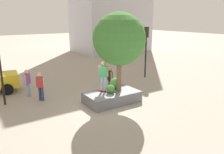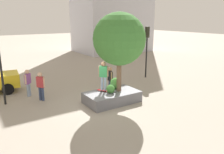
% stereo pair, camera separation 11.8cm
% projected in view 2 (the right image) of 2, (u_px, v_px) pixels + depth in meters
% --- Properties ---
extents(ground_plane, '(120.00, 120.00, 0.00)m').
position_uv_depth(ground_plane, '(107.00, 103.00, 13.01)').
color(ground_plane, '#9E9384').
extents(planter_ledge, '(3.10, 1.81, 0.63)m').
position_uv_depth(planter_ledge, '(112.00, 97.00, 13.10)').
color(planter_ledge, slate).
rests_on(planter_ledge, ground).
extents(plaza_tree, '(2.96, 2.96, 4.51)m').
position_uv_depth(plaza_tree, '(119.00, 39.00, 12.45)').
color(plaza_tree, brown).
rests_on(plaza_tree, planter_ledge).
extents(boxwood_shrub, '(0.67, 0.67, 0.67)m').
position_uv_depth(boxwood_shrub, '(116.00, 83.00, 13.59)').
color(boxwood_shrub, '#4C8C3D').
rests_on(boxwood_shrub, planter_ledge).
extents(hedge_clump, '(0.49, 0.49, 0.49)m').
position_uv_depth(hedge_clump, '(111.00, 89.00, 12.76)').
color(hedge_clump, '#3D7A33').
rests_on(hedge_clump, planter_ledge).
extents(skateboard, '(0.59, 0.80, 0.07)m').
position_uv_depth(skateboard, '(104.00, 90.00, 13.11)').
color(skateboard, '#A51E1E').
rests_on(skateboard, planter_ledge).
extents(skateboarder, '(0.47, 0.45, 1.70)m').
position_uv_depth(skateboarder, '(103.00, 74.00, 12.85)').
color(skateboarder, '#8C9EB7').
rests_on(skateboarder, skateboard).
extents(traffic_light_corner, '(0.34, 0.29, 4.13)m').
position_uv_depth(traffic_light_corner, '(147.00, 43.00, 17.99)').
color(traffic_light_corner, black).
rests_on(traffic_light_corner, ground).
extents(bystander_watching, '(0.29, 0.57, 1.72)m').
position_uv_depth(bystander_watching, '(110.00, 78.00, 14.63)').
color(bystander_watching, navy).
rests_on(bystander_watching, ground).
extents(passerby_with_bag, '(0.43, 0.50, 1.74)m').
position_uv_depth(passerby_with_bag, '(41.00, 84.00, 13.23)').
color(passerby_with_bag, navy).
rests_on(passerby_with_bag, ground).
extents(pedestrian_crossing, '(0.45, 0.47, 1.71)m').
position_uv_depth(pedestrian_crossing, '(28.00, 81.00, 13.98)').
color(pedestrian_crossing, '#8C9EB7').
rests_on(pedestrian_crossing, ground).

